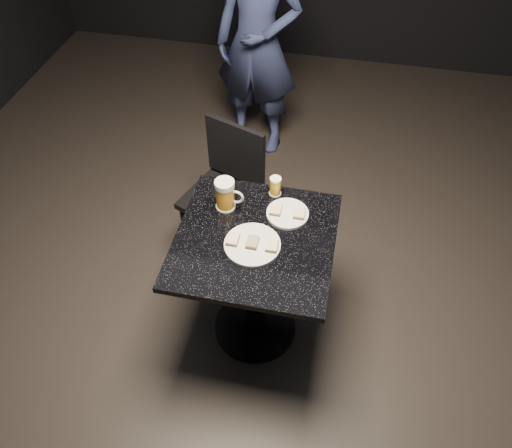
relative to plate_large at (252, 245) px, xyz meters
The scene contains 10 objects.
floor 0.76m from the plate_large, 87.09° to the left, with size 6.00×6.00×0.00m, color black.
plate_large is the anchor object (origin of this frame).
plate_small 0.25m from the plate_large, 61.20° to the left, with size 0.19×0.19×0.01m, color white.
patron 1.70m from the plate_large, 101.07° to the left, with size 0.59×0.38×1.61m, color #20264F.
table 0.25m from the plate_large, 87.09° to the left, with size 0.70×0.70×0.75m.
beer_mug 0.28m from the plate_large, 129.29° to the left, with size 0.13×0.09×0.16m.
beer_tumbler 0.35m from the plate_large, 83.75° to the left, with size 0.06×0.06×0.10m.
chair 0.71m from the plate_large, 115.21° to the left, with size 0.47×0.47×0.85m.
canapes_on_plate_large 0.02m from the plate_large, 143.97° to the left, with size 0.22×0.07×0.02m.
canapes_on_plate_small 0.25m from the plate_large, 61.20° to the left, with size 0.16×0.07×0.02m.
Camera 1 is at (0.30, -1.41, 2.41)m, focal length 35.00 mm.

